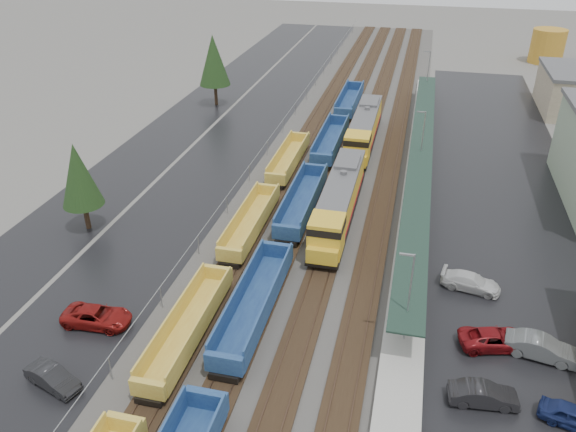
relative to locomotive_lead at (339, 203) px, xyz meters
The scene contains 21 objects.
ballast_strip 23.51m from the locomotive_lead, 94.90° to the left, with size 20.00×160.00×0.08m, color #302D2B.
trackbed 23.50m from the locomotive_lead, 94.90° to the left, with size 14.60×160.00×0.22m.
west_parking_lot 28.95m from the locomotive_lead, 126.11° to the left, with size 10.00×160.00×0.02m, color black.
west_road 35.75m from the locomotive_lead, 139.20° to the left, with size 9.00×160.00×0.02m, color black.
east_commuter_lot 21.72m from the locomotive_lead, 38.05° to the left, with size 16.00×100.00×0.02m, color black.
station_platform 15.37m from the locomotive_lead, 60.61° to the left, with size 3.00×80.00×8.00m.
chainlink_fence 24.61m from the locomotive_lead, 117.87° to the left, with size 0.08×160.04×2.02m.
tree_west_near 25.15m from the locomotive_lead, 164.42° to the right, with size 3.96×3.96×9.00m.
tree_west_far 41.91m from the locomotive_lead, 126.89° to the left, with size 4.84×4.84×11.00m.
locomotive_lead is the anchor object (origin of this frame).
locomotive_trail 21.00m from the locomotive_lead, 90.00° to the left, with size 3.01×19.82×4.49m.
well_string_yellow 21.20m from the locomotive_lead, 112.22° to the right, with size 2.44×77.43×2.16m.
well_string_blue 8.28m from the locomotive_lead, 119.23° to the right, with size 2.74×102.39×2.43m.
storage_tank 80.73m from the locomotive_lead, 67.88° to the left, with size 6.57×6.57×6.57m, color #B88224.
parked_car_west_b 30.15m from the locomotive_lead, 120.00° to the right, with size 4.23×1.48×1.40m, color black.
parked_car_west_c 25.09m from the locomotive_lead, 128.13° to the right, with size 5.29×2.44×1.47m, color maroon.
parked_car_east_a 24.59m from the locomotive_lead, 58.57° to the right, with size 4.44×1.55×1.46m, color black.
parked_car_east_b 20.65m from the locomotive_lead, 47.60° to the right, with size 5.03×2.32×1.40m, color maroon.
parked_car_east_c 15.14m from the locomotive_lead, 33.61° to the right, with size 4.87×1.98×1.41m, color silver.
parked_car_east_d 28.15m from the locomotive_lead, 49.77° to the right, with size 4.17×1.68×1.42m, color navy.
parked_car_east_e 23.09m from the locomotive_lead, 42.40° to the right, with size 4.97×1.73×1.64m, color #595D5F.
Camera 1 is at (8.61, -12.28, 28.33)m, focal length 35.00 mm.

